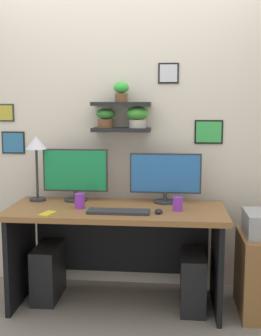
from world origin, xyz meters
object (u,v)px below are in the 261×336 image
monitor_left (75,173)px  computer_mouse (159,211)px  keyboard (119,212)px  desk (117,233)px  computer_tower_right (193,281)px  desk_lamp (36,150)px  water_cup (80,201)px  computer_tower_left (48,272)px  pen_cup (178,204)px  cell_phone (48,214)px  monitor_right (165,176)px

monitor_left → computer_mouse: (0.67, -0.35, -0.20)m
monitor_left → keyboard: 0.58m
desk → computer_mouse: size_ratio=17.84×
desk → computer_mouse: bearing=-31.0°
desk → computer_tower_right: size_ratio=3.84×
monitor_left → desk_lamp: 0.36m
water_cup → desk_lamp: bearing=150.0°
monitor_left → water_cup: (0.09, -0.26, -0.16)m
keyboard → computer_tower_left: bearing=160.6°
monitor_left → pen_cup: 0.86m
computer_tower_left → monitor_left: bearing=40.8°
computer_mouse → computer_tower_right: computer_mouse is taller
computer_mouse → cell_phone: 0.78m
computer_tower_left → computer_tower_right: (1.12, -0.06, -0.00)m
computer_mouse → computer_tower_left: size_ratio=0.21×
pen_cup → computer_tower_right: (0.12, 0.03, -0.59)m
desk → computer_tower_right: (0.57, -0.07, -0.33)m
keyboard → computer_tower_left: size_ratio=1.04×
desk_lamp → pen_cup: bearing=-11.8°
pen_cup → desk: bearing=167.5°
keyboard → computer_tower_left: 0.83m
desk → desk_lamp: 0.91m
cell_phone → water_cup: bearing=61.1°
cell_phone → computer_tower_right: cell_phone is taller
monitor_left → computer_tower_left: (-0.19, -0.17, -0.76)m
computer_tower_left → keyboard: bearing=-19.4°
desk → water_cup: 0.39m
keyboard → pen_cup: size_ratio=4.40×
keyboard → monitor_right: bearing=49.3°
computer_mouse → desk_lamp: size_ratio=0.18×
keyboard → pen_cup: pen_cup is taller
keyboard → cell_phone: keyboard is taller
computer_mouse → computer_tower_right: (0.25, 0.12, -0.56)m
desk → keyboard: 0.31m
monitor_right → water_cup: 0.69m
keyboard → desk_lamp: desk_lamp is taller
computer_tower_right → pen_cup: bearing=-164.3°
computer_mouse → computer_tower_left: (-0.86, 0.19, -0.55)m
computer_tower_left → computer_tower_right: size_ratio=1.01×
keyboard → water_cup: bearing=159.3°
desk_lamp → pen_cup: 1.19m
desk_lamp → computer_tower_left: (0.11, -0.13, -0.94)m
keyboard → computer_tower_left: keyboard is taller
desk → computer_tower_right: desk is taller
monitor_left → computer_tower_right: (0.93, -0.23, -0.76)m
water_cup → keyboard: bearing=-20.7°
desk_lamp → water_cup: (0.39, -0.22, -0.35)m
desk → pen_cup: pen_cup is taller
desk_lamp → computer_tower_left: desk_lamp is taller
computer_tower_right → desk_lamp: bearing=170.8°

